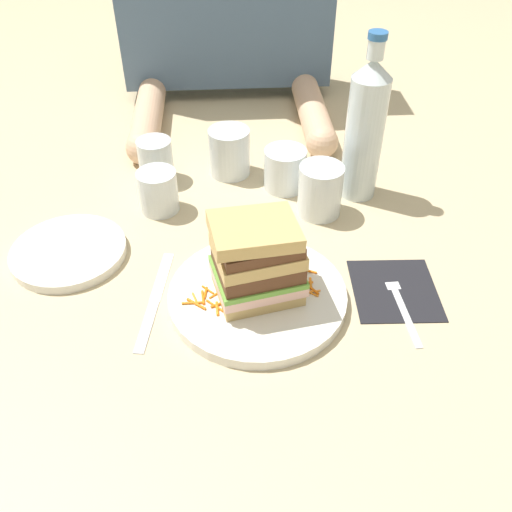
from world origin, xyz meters
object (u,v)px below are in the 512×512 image
sandwich (257,260)px  juice_glass (320,192)px  side_plate (69,252)px  empty_tumbler_1 (285,169)px  knife (154,302)px  main_plate (257,296)px  water_bottle (365,129)px  empty_tumbler_0 (229,152)px  napkin_dark (395,290)px  empty_tumbler_3 (156,160)px  empty_tumbler_2 (158,191)px  fork (400,299)px

sandwich → juice_glass: sandwich is taller
side_plate → empty_tumbler_1: bearing=25.8°
empty_tumbler_1 → knife: bearing=-127.2°
knife → juice_glass: bearing=37.3°
main_plate → water_bottle: size_ratio=0.89×
knife → empty_tumbler_1: empty_tumbler_1 is taller
main_plate → empty_tumbler_0: (-0.03, 0.34, 0.04)m
sandwich → juice_glass: size_ratio=1.52×
napkin_dark → water_bottle: 0.28m
side_plate → empty_tumbler_3: bearing=60.2°
sandwich → water_bottle: bearing=53.0°
knife → empty_tumbler_2: bearing=91.4°
water_bottle → empty_tumbler_0: bearing=159.9°
empty_tumbler_0 → empty_tumbler_2: size_ratio=1.20×
juice_glass → water_bottle: (0.08, 0.05, 0.09)m
napkin_dark → sandwich: bearing=-178.1°
empty_tumbler_3 → side_plate: 0.25m
sandwich → side_plate: sandwich is taller
water_bottle → side_plate: size_ratio=1.60×
empty_tumbler_0 → side_plate: bearing=-138.7°
water_bottle → napkin_dark: bearing=-88.9°
fork → empty_tumbler_1: (-0.13, 0.30, 0.03)m
main_plate → empty_tumbler_1: 0.30m
napkin_dark → empty_tumbler_1: size_ratio=1.74×
empty_tumbler_1 → napkin_dark: bearing=-64.9°
sandwich → water_bottle: water_bottle is taller
empty_tumbler_1 → main_plate: bearing=-103.4°
juice_glass → water_bottle: bearing=35.1°
knife → empty_tumbler_1: 0.36m
napkin_dark → side_plate: bearing=167.2°
juice_glass → side_plate: 0.41m
knife → juice_glass: (0.27, 0.20, 0.04)m
fork → empty_tumbler_0: (-0.23, 0.36, 0.04)m
fork → water_bottle: (-0.01, 0.28, 0.12)m
water_bottle → sandwich: bearing=-127.0°
water_bottle → empty_tumbler_2: size_ratio=3.88×
water_bottle → side_plate: (-0.48, -0.14, -0.12)m
water_bottle → empty_tumbler_0: size_ratio=3.24×
juice_glass → empty_tumbler_3: juice_glass is taller
juice_glass → empty_tumbler_1: size_ratio=1.18×
sandwich → empty_tumbler_1: sandwich is taller
empty_tumbler_0 → empty_tumbler_1: bearing=-29.4°
water_bottle → side_plate: bearing=-163.4°
sandwich → empty_tumbler_1: bearing=76.4°
knife → empty_tumbler_3: size_ratio=2.58×
water_bottle → empty_tumbler_3: bearing=168.9°
main_plate → knife: (-0.15, 0.00, -0.01)m
empty_tumbler_2 → juice_glass: bearing=-5.5°
juice_glass → empty_tumbler_3: 0.31m
knife → juice_glass: size_ratio=2.27×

